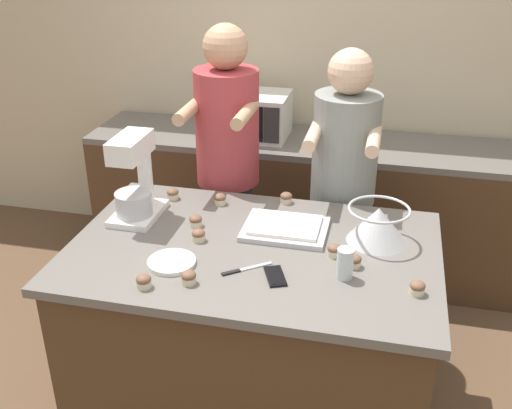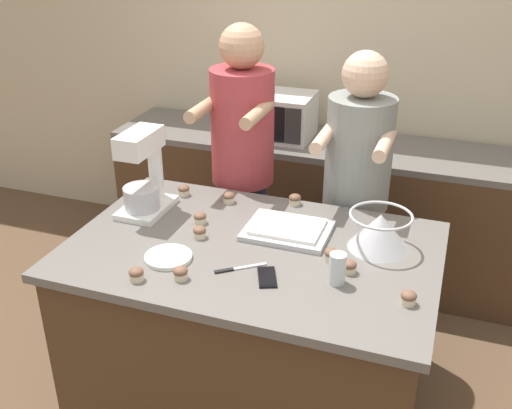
{
  "view_description": "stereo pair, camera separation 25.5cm",
  "coord_description": "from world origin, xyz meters",
  "px_view_note": "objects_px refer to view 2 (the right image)",
  "views": [
    {
      "loc": [
        0.52,
        -2.18,
        2.22
      ],
      "look_at": [
        0.0,
        0.05,
        1.1
      ],
      "focal_mm": 42.0,
      "sensor_mm": 36.0,
      "label": 1
    },
    {
      "loc": [
        0.77,
        -2.11,
        2.22
      ],
      "look_at": [
        0.0,
        0.05,
        1.1
      ],
      "focal_mm": 42.0,
      "sensor_mm": 36.0,
      "label": 2
    }
  ],
  "objects_px": {
    "knife": "(237,269)",
    "cupcake_3": "(136,274)",
    "stand_mixer": "(144,177)",
    "mixing_bowl": "(380,230)",
    "cupcake_1": "(408,298)",
    "cupcake_6": "(295,199)",
    "microwave_oven": "(275,115)",
    "cupcake_0": "(184,190)",
    "cupcake_7": "(200,218)",
    "small_plate": "(168,257)",
    "cupcake_9": "(199,232)",
    "person_right": "(355,201)",
    "person_left": "(243,175)",
    "cell_phone": "(267,277)",
    "cupcake_2": "(229,197)",
    "baking_tray": "(288,229)",
    "cupcake_5": "(181,273)",
    "cupcake_8": "(349,266)",
    "cupcake_4": "(331,254)",
    "drinking_glass": "(337,269)"
  },
  "relations": [
    {
      "from": "cupcake_2",
      "to": "mixing_bowl",
      "type": "bearing_deg",
      "value": -14.42
    },
    {
      "from": "cell_phone",
      "to": "cupcake_9",
      "type": "distance_m",
      "value": 0.44
    },
    {
      "from": "microwave_oven",
      "to": "cupcake_2",
      "type": "distance_m",
      "value": 1.04
    },
    {
      "from": "drinking_glass",
      "to": "microwave_oven",
      "type": "bearing_deg",
      "value": 116.0
    },
    {
      "from": "knife",
      "to": "cupcake_3",
      "type": "xyz_separation_m",
      "value": [
        -0.34,
        -0.21,
        0.02
      ]
    },
    {
      "from": "cupcake_7",
      "to": "cupcake_9",
      "type": "height_order",
      "value": "same"
    },
    {
      "from": "microwave_oven",
      "to": "cupcake_5",
      "type": "xyz_separation_m",
      "value": [
        0.18,
        -1.74,
        -0.1
      ]
    },
    {
      "from": "stand_mixer",
      "to": "cell_phone",
      "type": "xyz_separation_m",
      "value": [
        0.74,
        -0.37,
        -0.17
      ]
    },
    {
      "from": "cupcake_0",
      "to": "stand_mixer",
      "type": "bearing_deg",
      "value": -112.75
    },
    {
      "from": "cupcake_4",
      "to": "cupcake_8",
      "type": "distance_m",
      "value": 0.11
    },
    {
      "from": "person_right",
      "to": "small_plate",
      "type": "relative_size",
      "value": 8.24
    },
    {
      "from": "drinking_glass",
      "to": "cupcake_9",
      "type": "xyz_separation_m",
      "value": [
        -0.65,
        0.15,
        -0.04
      ]
    },
    {
      "from": "cupcake_7",
      "to": "cupcake_4",
      "type": "bearing_deg",
      "value": -10.45
    },
    {
      "from": "cupcake_6",
      "to": "cupcake_0",
      "type": "bearing_deg",
      "value": -171.38
    },
    {
      "from": "cupcake_3",
      "to": "cupcake_7",
      "type": "height_order",
      "value": "same"
    },
    {
      "from": "cupcake_0",
      "to": "cupcake_5",
      "type": "relative_size",
      "value": 1.0
    },
    {
      "from": "small_plate",
      "to": "cupcake_9",
      "type": "relative_size",
      "value": 3.35
    },
    {
      "from": "cupcake_6",
      "to": "baking_tray",
      "type": "bearing_deg",
      "value": -80.06
    },
    {
      "from": "microwave_oven",
      "to": "cupcake_0",
      "type": "xyz_separation_m",
      "value": [
        -0.15,
        -1.03,
        -0.1
      ]
    },
    {
      "from": "cupcake_3",
      "to": "cupcake_9",
      "type": "distance_m",
      "value": 0.4
    },
    {
      "from": "small_plate",
      "to": "cupcake_0",
      "type": "xyz_separation_m",
      "value": [
        -0.21,
        0.59,
        0.02
      ]
    },
    {
      "from": "cupcake_3",
      "to": "cupcake_8",
      "type": "relative_size",
      "value": 1.0
    },
    {
      "from": "cupcake_0",
      "to": "person_left",
      "type": "bearing_deg",
      "value": 60.15
    },
    {
      "from": "cell_phone",
      "to": "knife",
      "type": "distance_m",
      "value": 0.14
    },
    {
      "from": "knife",
      "to": "cupcake_5",
      "type": "relative_size",
      "value": 3.1
    },
    {
      "from": "mixing_bowl",
      "to": "cupcake_6",
      "type": "xyz_separation_m",
      "value": [
        -0.46,
        0.29,
        -0.06
      ]
    },
    {
      "from": "cell_phone",
      "to": "drinking_glass",
      "type": "distance_m",
      "value": 0.28
    },
    {
      "from": "cupcake_6",
      "to": "cupcake_9",
      "type": "distance_m",
      "value": 0.56
    },
    {
      "from": "cupcake_6",
      "to": "cupcake_7",
      "type": "relative_size",
      "value": 1.0
    },
    {
      "from": "mixing_bowl",
      "to": "baking_tray",
      "type": "relative_size",
      "value": 0.72
    },
    {
      "from": "cupcake_3",
      "to": "person_right",
      "type": "bearing_deg",
      "value": 59.61
    },
    {
      "from": "mixing_bowl",
      "to": "cupcake_3",
      "type": "xyz_separation_m",
      "value": [
        -0.85,
        -0.57,
        -0.06
      ]
    },
    {
      "from": "baking_tray",
      "to": "cupcake_0",
      "type": "relative_size",
      "value": 6.32
    },
    {
      "from": "cupcake_7",
      "to": "cupcake_6",
      "type": "bearing_deg",
      "value": 43.18
    },
    {
      "from": "knife",
      "to": "cupcake_3",
      "type": "relative_size",
      "value": 3.1
    },
    {
      "from": "baking_tray",
      "to": "small_plate",
      "type": "distance_m",
      "value": 0.56
    },
    {
      "from": "cupcake_7",
      "to": "mixing_bowl",
      "type": "bearing_deg",
      "value": 3.51
    },
    {
      "from": "person_left",
      "to": "cell_phone",
      "type": "height_order",
      "value": "person_left"
    },
    {
      "from": "cell_phone",
      "to": "small_plate",
      "type": "distance_m",
      "value": 0.43
    },
    {
      "from": "person_left",
      "to": "person_right",
      "type": "relative_size",
      "value": 1.06
    },
    {
      "from": "baking_tray",
      "to": "cupcake_2",
      "type": "bearing_deg",
      "value": 150.95
    },
    {
      "from": "cupcake_1",
      "to": "cupcake_2",
      "type": "bearing_deg",
      "value": 148.61
    },
    {
      "from": "stand_mixer",
      "to": "mixing_bowl",
      "type": "relative_size",
      "value": 1.5
    },
    {
      "from": "person_right",
      "to": "cupcake_0",
      "type": "bearing_deg",
      "value": -157.61
    },
    {
      "from": "cupcake_4",
      "to": "cupcake_6",
      "type": "height_order",
      "value": "same"
    },
    {
      "from": "cupcake_1",
      "to": "cupcake_6",
      "type": "distance_m",
      "value": 0.91
    },
    {
      "from": "person_right",
      "to": "microwave_oven",
      "type": "bearing_deg",
      "value": 133.95
    },
    {
      "from": "baking_tray",
      "to": "person_left",
      "type": "bearing_deg",
      "value": 127.75
    },
    {
      "from": "mixing_bowl",
      "to": "knife",
      "type": "bearing_deg",
      "value": -144.31
    },
    {
      "from": "person_right",
      "to": "small_plate",
      "type": "bearing_deg",
      "value": -123.23
    }
  ]
}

